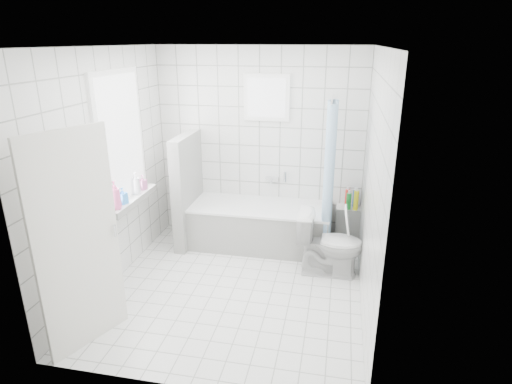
# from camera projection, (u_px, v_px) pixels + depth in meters

# --- Properties ---
(ground) EXTENTS (3.00, 3.00, 0.00)m
(ground) POSITION_uv_depth(u_px,v_px,m) (234.00, 288.00, 4.85)
(ground) COLOR white
(ground) RESTS_ON ground
(ceiling) EXTENTS (3.00, 3.00, 0.00)m
(ceiling) POSITION_uv_depth(u_px,v_px,m) (229.00, 46.00, 3.97)
(ceiling) COLOR white
(ceiling) RESTS_ON ground
(wall_back) EXTENTS (2.80, 0.02, 2.60)m
(wall_back) POSITION_uv_depth(u_px,v_px,m) (259.00, 146.00, 5.79)
(wall_back) COLOR white
(wall_back) RESTS_ON ground
(wall_front) EXTENTS (2.80, 0.02, 2.60)m
(wall_front) POSITION_uv_depth(u_px,v_px,m) (179.00, 243.00, 3.02)
(wall_front) COLOR white
(wall_front) RESTS_ON ground
(wall_left) EXTENTS (0.02, 3.00, 2.60)m
(wall_left) POSITION_uv_depth(u_px,v_px,m) (108.00, 171.00, 4.67)
(wall_left) COLOR white
(wall_left) RESTS_ON ground
(wall_right) EXTENTS (0.02, 3.00, 2.60)m
(wall_right) POSITION_uv_depth(u_px,v_px,m) (372.00, 188.00, 4.15)
(wall_right) COLOR white
(wall_right) RESTS_ON ground
(window_left) EXTENTS (0.01, 0.90, 1.40)m
(window_left) POSITION_uv_depth(u_px,v_px,m) (122.00, 139.00, 4.84)
(window_left) COLOR white
(window_left) RESTS_ON wall_left
(window_back) EXTENTS (0.50, 0.01, 0.50)m
(window_back) POSITION_uv_depth(u_px,v_px,m) (266.00, 98.00, 5.52)
(window_back) COLOR white
(window_back) RESTS_ON wall_back
(window_sill) EXTENTS (0.18, 1.02, 0.08)m
(window_sill) POSITION_uv_depth(u_px,v_px,m) (132.00, 200.00, 5.08)
(window_sill) COLOR white
(window_sill) RESTS_ON wall_left
(door) EXTENTS (0.35, 0.75, 2.00)m
(door) POSITION_uv_depth(u_px,v_px,m) (78.00, 244.00, 3.68)
(door) COLOR silver
(door) RESTS_ON ground
(bathtub) EXTENTS (1.85, 0.77, 0.58)m
(bathtub) POSITION_uv_depth(u_px,v_px,m) (260.00, 226.00, 5.77)
(bathtub) COLOR white
(bathtub) RESTS_ON ground
(partition_wall) EXTENTS (0.15, 0.85, 1.50)m
(partition_wall) POSITION_uv_depth(u_px,v_px,m) (188.00, 190.00, 5.75)
(partition_wall) COLOR white
(partition_wall) RESTS_ON ground
(tiled_ledge) EXTENTS (0.40, 0.24, 0.55)m
(tiled_ledge) POSITION_uv_depth(u_px,v_px,m) (350.00, 226.00, 5.79)
(tiled_ledge) COLOR white
(tiled_ledge) RESTS_ON ground
(toilet) EXTENTS (0.77, 0.44, 0.78)m
(toilet) POSITION_uv_depth(u_px,v_px,m) (330.00, 244.00, 5.04)
(toilet) COLOR silver
(toilet) RESTS_ON ground
(curtain_rod) EXTENTS (0.02, 0.80, 0.02)m
(curtain_rod) POSITION_uv_depth(u_px,v_px,m) (332.00, 99.00, 5.01)
(curtain_rod) COLOR silver
(curtain_rod) RESTS_ON wall_back
(shower_curtain) EXTENTS (0.14, 0.48, 1.78)m
(shower_curtain) POSITION_uv_depth(u_px,v_px,m) (328.00, 175.00, 5.20)
(shower_curtain) COLOR #4184BF
(shower_curtain) RESTS_ON curtain_rod
(tub_faucet) EXTENTS (0.18, 0.06, 0.06)m
(tub_faucet) POSITION_uv_depth(u_px,v_px,m) (272.00, 179.00, 5.87)
(tub_faucet) COLOR silver
(tub_faucet) RESTS_ON wall_back
(sill_bottles) EXTENTS (0.16, 0.80, 0.32)m
(sill_bottles) POSITION_uv_depth(u_px,v_px,m) (126.00, 190.00, 4.88)
(sill_bottles) COLOR pink
(sill_bottles) RESTS_ON window_sill
(ledge_bottles) EXTENTS (0.17, 0.16, 0.26)m
(ledge_bottles) POSITION_uv_depth(u_px,v_px,m) (352.00, 200.00, 5.63)
(ledge_bottles) COLOR blue
(ledge_bottles) RESTS_ON tiled_ledge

